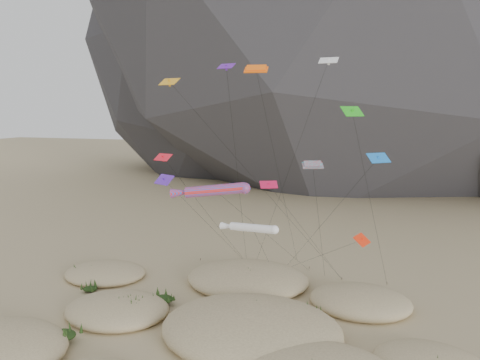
{
  "coord_description": "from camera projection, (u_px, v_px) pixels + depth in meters",
  "views": [
    {
      "loc": [
        14.45,
        -37.01,
        21.9
      ],
      "look_at": [
        -0.95,
        12.0,
        13.95
      ],
      "focal_mm": 35.0,
      "sensor_mm": 36.0,
      "label": 1
    }
  ],
  "objects": [
    {
      "name": "multi_parafoil",
      "position": [
        313.0,
        166.0,
        48.95
      ],
      "size": [
        2.36,
        11.78,
        16.43
      ],
      "color": "red",
      "rests_on": "ground"
    },
    {
      "name": "kite_stakes",
      "position": [
        279.0,
        269.0,
        63.54
      ],
      "size": [
        25.95,
        4.52,
        0.3
      ],
      "color": "#3F2D1E",
      "rests_on": "ground"
    },
    {
      "name": "orange_parafoil",
      "position": [
        257.0,
        72.0,
        52.02
      ],
      "size": [
        3.94,
        14.19,
        26.66
      ],
      "color": "#FF600D",
      "rests_on": "ground"
    },
    {
      "name": "rainbow_tube_kite",
      "position": [
        212.0,
        190.0,
        48.1
      ],
      "size": [
        12.12,
        17.9,
        14.42
      ],
      "color": "#FF261A",
      "rests_on": "ground"
    },
    {
      "name": "white_tube_kite",
      "position": [
        250.0,
        228.0,
        51.95
      ],
      "size": [
        7.43,
        12.96,
        9.45
      ],
      "color": "white",
      "rests_on": "ground"
    },
    {
      "name": "delta_kites",
      "position": [
        263.0,
        145.0,
        50.59
      ],
      "size": [
        27.05,
        18.18,
        27.17
      ],
      "color": "#BE113D",
      "rests_on": "ground"
    },
    {
      "name": "ground",
      "position": [
        210.0,
        351.0,
        42.52
      ],
      "size": [
        500.0,
        500.0,
        0.0
      ],
      "primitive_type": "plane",
      "color": "#CCB789",
      "rests_on": "ground"
    },
    {
      "name": "dune_grass",
      "position": [
        220.0,
        325.0,
        45.7
      ],
      "size": [
        43.55,
        27.13,
        1.57
      ],
      "color": "black",
      "rests_on": "ground"
    },
    {
      "name": "dunes",
      "position": [
        214.0,
        323.0,
        46.62
      ],
      "size": [
        48.88,
        36.7,
        3.82
      ],
      "color": "#CCB789",
      "rests_on": "ground"
    }
  ]
}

